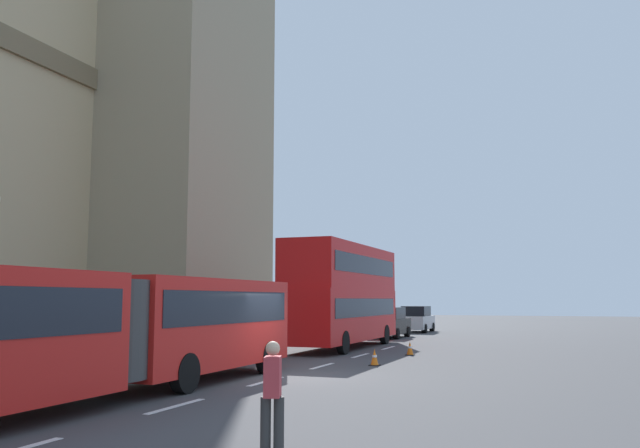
{
  "coord_description": "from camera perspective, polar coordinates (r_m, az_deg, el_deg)",
  "views": [
    {
      "loc": [
        -18.54,
        -8.05,
        2.32
      ],
      "look_at": [
        10.66,
        2.87,
        5.95
      ],
      "focal_mm": 36.5,
      "sensor_mm": 36.0,
      "label": 1
    }
  ],
  "objects": [
    {
      "name": "traffic_cone_west",
      "position": [
        23.51,
        4.8,
        -11.59
      ],
      "size": [
        0.36,
        0.36,
        0.58
      ],
      "color": "black",
      "rests_on": "ground_plane"
    },
    {
      "name": "sedan_trailing",
      "position": [
        47.64,
        8.5,
        -8.26
      ],
      "size": [
        4.4,
        1.86,
        1.85
      ],
      "color": "#B7B7BC",
      "rests_on": "ground_plane"
    },
    {
      "name": "lane_centre_marking",
      "position": [
        19.06,
        -4.77,
        -13.6
      ],
      "size": [
        29.8,
        0.16,
        0.01
      ],
      "color": "silver",
      "rests_on": "ground_plane"
    },
    {
      "name": "sedan_lead",
      "position": [
        40.4,
        6.05,
        -8.6
      ],
      "size": [
        4.4,
        1.86,
        1.85
      ],
      "color": "black",
      "rests_on": "ground_plane"
    },
    {
      "name": "pedestrian_near_cones",
      "position": [
        10.17,
        -4.19,
        -14.58
      ],
      "size": [
        0.46,
        0.36,
        1.69
      ],
      "color": "#333333",
      "rests_on": "ground_plane"
    },
    {
      "name": "double_decker_bus",
      "position": [
        31.74,
        2.07,
        -5.93
      ],
      "size": [
        10.74,
        2.54,
        4.9
      ],
      "color": "red",
      "rests_on": "ground_plane"
    },
    {
      "name": "articulated_bus",
      "position": [
        15.87,
        -18.98,
        -8.36
      ],
      "size": [
        16.22,
        2.54,
        2.9
      ],
      "color": "red",
      "rests_on": "ground_plane"
    },
    {
      "name": "traffic_cone_middle",
      "position": [
        27.99,
        7.89,
        -10.75
      ],
      "size": [
        0.36,
        0.36,
        0.58
      ],
      "color": "black",
      "rests_on": "ground_plane"
    },
    {
      "name": "ground_plane",
      "position": [
        20.34,
        -3.02,
        -13.18
      ],
      "size": [
        160.0,
        160.0,
        0.0
      ],
      "primitive_type": "plane",
      "color": "#424244"
    }
  ]
}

